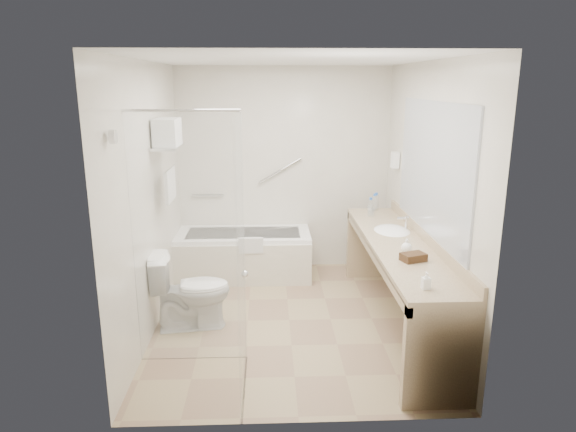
{
  "coord_description": "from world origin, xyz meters",
  "views": [
    {
      "loc": [
        -0.2,
        -4.7,
        2.31
      ],
      "look_at": [
        0.0,
        0.3,
        1.0
      ],
      "focal_mm": 32.0,
      "sensor_mm": 36.0,
      "label": 1
    }
  ],
  "objects_px": {
    "toilet": "(191,291)",
    "amenity_basket": "(413,257)",
    "vanity_counter": "(398,263)",
    "bathtub": "(244,254)",
    "water_bottle_left": "(371,207)"
  },
  "relations": [
    {
      "from": "water_bottle_left",
      "to": "vanity_counter",
      "type": "bearing_deg",
      "value": -86.61
    },
    {
      "from": "vanity_counter",
      "to": "amenity_basket",
      "type": "relative_size",
      "value": 13.52
    },
    {
      "from": "vanity_counter",
      "to": "amenity_basket",
      "type": "xyz_separation_m",
      "value": [
        -0.01,
        -0.51,
        0.24
      ]
    },
    {
      "from": "toilet",
      "to": "amenity_basket",
      "type": "relative_size",
      "value": 3.78
    },
    {
      "from": "amenity_basket",
      "to": "water_bottle_left",
      "type": "bearing_deg",
      "value": 92.03
    },
    {
      "from": "toilet",
      "to": "vanity_counter",
      "type": "bearing_deg",
      "value": -99.62
    },
    {
      "from": "bathtub",
      "to": "vanity_counter",
      "type": "distance_m",
      "value": 2.09
    },
    {
      "from": "bathtub",
      "to": "water_bottle_left",
      "type": "xyz_separation_m",
      "value": [
        1.46,
        -0.33,
        0.67
      ]
    },
    {
      "from": "toilet",
      "to": "amenity_basket",
      "type": "bearing_deg",
      "value": -114.1
    },
    {
      "from": "amenity_basket",
      "to": "water_bottle_left",
      "type": "height_order",
      "value": "water_bottle_left"
    },
    {
      "from": "bathtub",
      "to": "toilet",
      "type": "xyz_separation_m",
      "value": [
        -0.45,
        -1.33,
        0.09
      ]
    },
    {
      "from": "bathtub",
      "to": "toilet",
      "type": "distance_m",
      "value": 1.41
    },
    {
      "from": "amenity_basket",
      "to": "water_bottle_left",
      "type": "distance_m",
      "value": 1.57
    },
    {
      "from": "toilet",
      "to": "water_bottle_left",
      "type": "relative_size",
      "value": 3.8
    },
    {
      "from": "toilet",
      "to": "water_bottle_left",
      "type": "distance_m",
      "value": 2.23
    }
  ]
}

